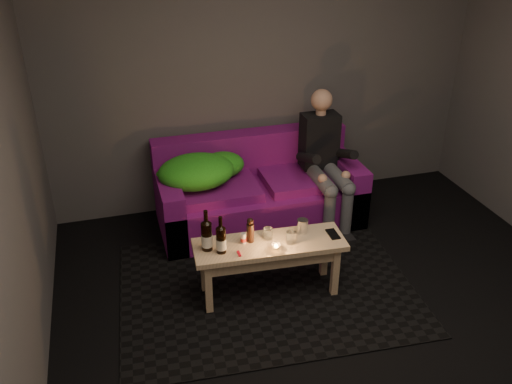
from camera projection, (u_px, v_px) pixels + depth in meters
floor at (365, 352)px, 3.57m from camera, size 4.50×4.50×0.00m
room at (356, 89)px, 3.19m from camera, size 4.50×4.50×4.50m
rug at (267, 287)px, 4.15m from camera, size 2.31×1.75×0.01m
sofa at (258, 193)px, 4.92m from camera, size 1.80×0.81×0.77m
green_blanket at (200, 170)px, 4.64m from camera, size 0.79×0.54×0.27m
person at (325, 158)px, 4.77m from camera, size 0.32×0.75×1.20m
coffee_table at (269, 252)px, 3.94m from camera, size 1.12×0.43×0.45m
beer_bottle_a at (207, 235)px, 3.77m from camera, size 0.08×0.08×0.31m
beer_bottle_b at (221, 239)px, 3.74m from camera, size 0.07×0.07×0.28m
salt_shaker at (243, 238)px, 3.87m from camera, size 0.05×0.05×0.08m
pepper_mill at (250, 233)px, 3.88m from camera, size 0.07×0.07×0.14m
tumbler_back at (268, 233)px, 3.93m from camera, size 0.08×0.08×0.08m
tealight at (276, 247)px, 3.80m from camera, size 0.07×0.07×0.05m
tumbler_front at (291, 237)px, 3.88m from camera, size 0.08×0.08×0.09m
steel_cup at (302, 226)px, 3.99m from camera, size 0.10×0.10×0.11m
smartphone at (333, 234)px, 3.99m from camera, size 0.07×0.14×0.01m
red_lighter at (239, 254)px, 3.76m from camera, size 0.02×0.06×0.01m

